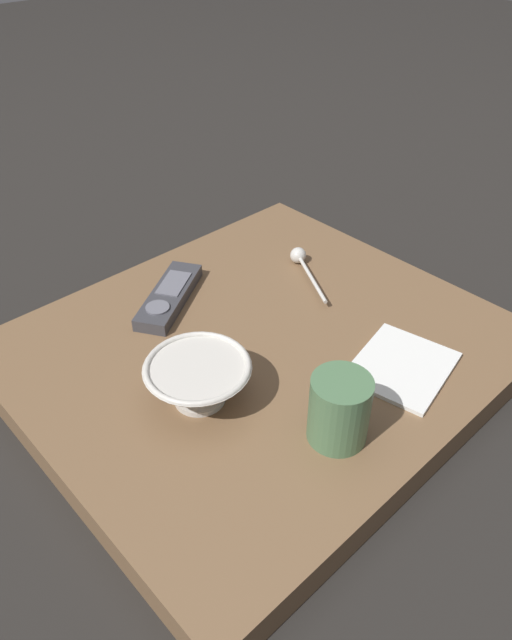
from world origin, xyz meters
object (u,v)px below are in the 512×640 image
at_px(folded_napkin, 402,366).
at_px(tv_remote_near, 169,296).
at_px(cereal_bowl, 198,379).
at_px(coffee_mug, 339,409).
at_px(teaspoon, 301,259).

bearing_deg(folded_napkin, tv_remote_near, -67.73).
xyz_separation_m(cereal_bowl, coffee_mug, (-0.08, 0.16, 0.01)).
bearing_deg(folded_napkin, cereal_bowl, -30.85).
bearing_deg(tv_remote_near, folded_napkin, 112.27).
distance_m(coffee_mug, folded_napkin, 0.16).
xyz_separation_m(coffee_mug, tv_remote_near, (-0.02, -0.35, -0.03)).
bearing_deg(cereal_bowl, teaspoon, -158.18).
bearing_deg(coffee_mug, cereal_bowl, -62.80).
bearing_deg(coffee_mug, tv_remote_near, -92.64).
bearing_deg(teaspoon, tv_remote_near, -17.17).
distance_m(tv_remote_near, folded_napkin, 0.36).
bearing_deg(coffee_mug, teaspoon, -129.83).
height_order(cereal_bowl, teaspoon, cereal_bowl).
relative_size(tv_remote_near, folded_napkin, 1.05).
bearing_deg(teaspoon, folded_napkin, 72.66).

